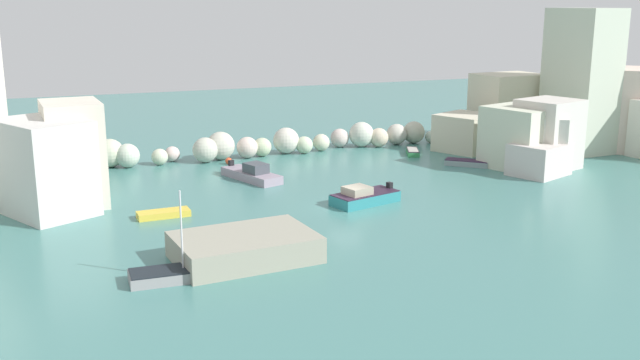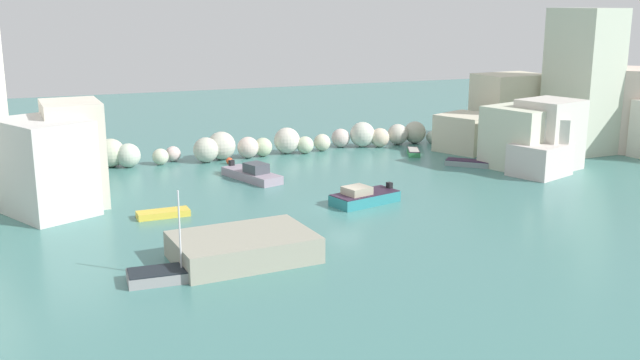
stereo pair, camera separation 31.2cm
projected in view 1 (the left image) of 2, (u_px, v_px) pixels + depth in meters
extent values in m
plane|color=#447D78|center=(346.00, 208.00, 55.05)|extent=(160.00, 160.00, 0.00)
cube|color=silver|center=(44.00, 167.00, 52.91)|extent=(7.59, 8.56, 6.94)
cube|color=beige|center=(74.00, 153.00, 55.28)|extent=(4.42, 5.70, 7.94)
cube|color=beige|center=(507.00, 108.00, 80.68)|extent=(7.44, 5.79, 7.54)
cube|color=beige|center=(539.00, 159.00, 65.41)|extent=(5.93, 5.47, 2.86)
cube|color=beige|center=(581.00, 81.00, 75.10)|extent=(4.78, 7.30, 14.62)
cube|color=beige|center=(548.00, 134.00, 67.73)|extent=(6.19, 5.89, 6.45)
cube|color=beige|center=(613.00, 108.00, 76.98)|extent=(11.22, 11.35, 8.54)
cube|color=silver|center=(543.00, 141.00, 68.04)|extent=(6.92, 7.17, 5.04)
cube|color=beige|center=(526.00, 137.00, 68.44)|extent=(8.42, 7.63, 5.75)
cube|color=beige|center=(466.00, 133.00, 76.10)|extent=(7.01, 6.87, 3.84)
sphere|color=beige|center=(110.00, 153.00, 68.55)|extent=(2.69, 2.69, 2.69)
sphere|color=beige|center=(128.00, 156.00, 68.44)|extent=(2.26, 2.26, 2.26)
sphere|color=beige|center=(160.00, 157.00, 69.59)|extent=(1.56, 1.56, 1.56)
sphere|color=beige|center=(172.00, 154.00, 71.10)|extent=(1.49, 1.49, 1.49)
sphere|color=beige|center=(205.00, 150.00, 70.57)|extent=(2.45, 2.45, 2.45)
sphere|color=beige|center=(221.00, 146.00, 71.84)|extent=(2.78, 2.78, 2.78)
sphere|color=beige|center=(247.00, 147.00, 72.66)|extent=(2.13, 2.13, 2.13)
sphere|color=beige|center=(262.00, 147.00, 73.49)|extent=(1.89, 1.89, 1.89)
sphere|color=beige|center=(286.00, 141.00, 74.79)|extent=(2.68, 2.68, 2.68)
sphere|color=beige|center=(304.00, 145.00, 74.90)|extent=(1.77, 1.77, 1.77)
sphere|color=beige|center=(321.00, 142.00, 76.27)|extent=(1.78, 1.78, 1.78)
sphere|color=beige|center=(340.00, 138.00, 78.20)|extent=(1.99, 1.99, 1.99)
sphere|color=beige|center=(361.00, 134.00, 78.35)|extent=(2.68, 2.68, 2.68)
sphere|color=beige|center=(379.00, 137.00, 78.32)|extent=(2.04, 2.04, 2.04)
sphere|color=beige|center=(397.00, 134.00, 79.67)|extent=(2.25, 2.25, 2.25)
sphere|color=beige|center=(414.00, 132.00, 80.40)|extent=(2.41, 2.41, 2.41)
sphere|color=silver|center=(431.00, 137.00, 80.60)|extent=(1.34, 1.34, 1.34)
cube|color=gray|center=(245.00, 247.00, 43.79)|extent=(8.67, 6.29, 1.57)
sphere|color=#E04C28|center=(229.00, 161.00, 69.93)|extent=(0.66, 0.66, 0.66)
cube|color=gold|center=(164.00, 214.00, 52.67)|extent=(3.78, 1.49, 0.48)
cube|color=gray|center=(251.00, 176.00, 63.84)|extent=(4.05, 6.86, 0.74)
cube|color=#3F444C|center=(256.00, 168.00, 63.14)|extent=(2.10, 2.33, 0.84)
cube|color=black|center=(231.00, 163.00, 66.00)|extent=(0.53, 0.48, 0.50)
cube|color=gray|center=(467.00, 163.00, 69.36)|extent=(4.03, 3.89, 0.51)
cube|color=#2D1B35|center=(467.00, 160.00, 69.30)|extent=(3.95, 3.82, 0.06)
cube|color=gray|center=(183.00, 274.00, 40.82)|extent=(6.03, 2.21, 0.60)
cube|color=black|center=(183.00, 268.00, 40.74)|extent=(5.91, 2.17, 0.06)
cylinder|color=silver|center=(181.00, 230.00, 40.22)|extent=(0.10, 0.10, 4.52)
cube|color=teal|center=(365.00, 198.00, 56.21)|extent=(5.76, 3.65, 0.81)
cube|color=#2D1D2E|center=(365.00, 193.00, 56.10)|extent=(5.65, 3.58, 0.06)
cube|color=#9E937F|center=(357.00, 191.00, 55.56)|extent=(2.25, 2.15, 0.65)
cube|color=black|center=(389.00, 185.00, 57.53)|extent=(0.46, 0.52, 0.50)
cube|color=#338A4D|center=(413.00, 152.00, 74.47)|extent=(2.31, 3.32, 0.48)
cube|color=#282830|center=(413.00, 150.00, 74.40)|extent=(2.27, 3.25, 0.06)
cube|color=#ADA89E|center=(413.00, 150.00, 74.40)|extent=(1.97, 2.82, 0.08)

